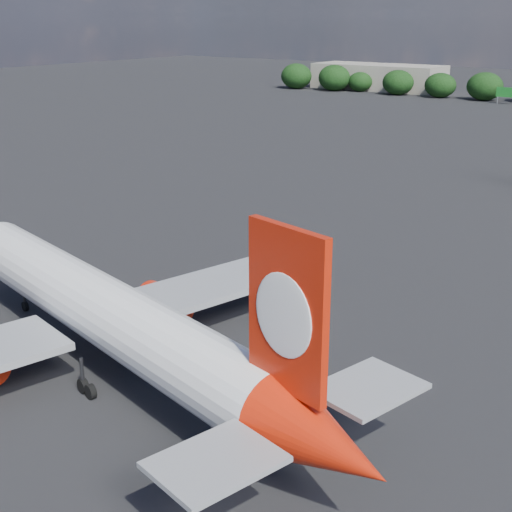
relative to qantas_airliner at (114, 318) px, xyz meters
The scene contains 4 objects.
ground 56.25m from the qantas_airliner, 99.98° to the left, with size 500.00×500.00×0.00m, color black.
qantas_airliner is the anchor object (origin of this frame).
terminal_building 201.58m from the qantas_airliner, 111.76° to the left, with size 42.00×16.00×8.00m.
highway_sign 173.46m from the qantas_airliner, 99.20° to the left, with size 6.00×0.30×4.50m.
Camera 1 is at (42.48, -24.60, 23.35)m, focal length 50.00 mm.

